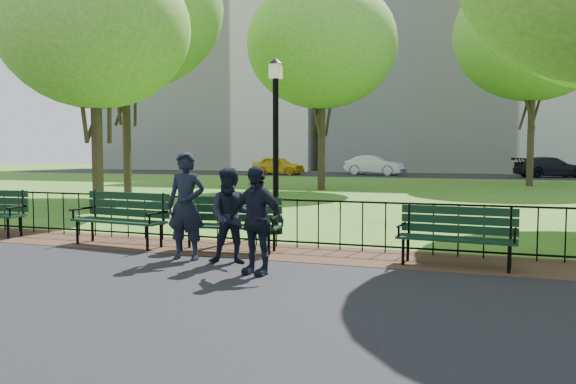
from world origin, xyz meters
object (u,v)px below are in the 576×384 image
(tree_mid_w, at_px, (124,5))
(person_mid, at_px, (231,216))
(sedan_dark, at_px, (550,167))
(lamppost, at_px, (276,139))
(tree_far_c, at_px, (322,45))
(tree_near_w, at_px, (94,27))
(person_left, at_px, (186,206))
(park_bench_left_a, at_px, (122,213))
(sedan_silver, at_px, (375,165))
(park_bench_right_a, at_px, (457,230))
(person_right, at_px, (256,220))
(tree_far_e, at_px, (534,33))
(park_bench_main, at_px, (211,216))
(taxi, at_px, (278,165))

(tree_mid_w, height_order, person_mid, tree_mid_w)
(sedan_dark, bearing_deg, lamppost, 141.82)
(tree_mid_w, xyz_separation_m, tree_far_c, (6.14, 6.13, -0.77))
(tree_far_c, bearing_deg, person_mid, -78.98)
(lamppost, relative_size, tree_near_w, 0.48)
(lamppost, bearing_deg, tree_far_c, 101.65)
(person_left, height_order, sedan_dark, person_left)
(park_bench_left_a, height_order, sedan_silver, sedan_silver)
(park_bench_right_a, bearing_deg, tree_mid_w, 146.94)
(lamppost, bearing_deg, person_right, -73.71)
(park_bench_right_a, height_order, person_mid, person_mid)
(tree_far_e, height_order, person_left, tree_far_e)
(lamppost, bearing_deg, tree_near_w, 158.76)
(park_bench_left_a, height_order, park_bench_right_a, park_bench_left_a)
(lamppost, height_order, tree_far_c, tree_far_c)
(park_bench_main, distance_m, taxi, 33.24)
(park_bench_right_a, bearing_deg, lamppost, 152.85)
(sedan_dark, bearing_deg, tree_far_e, 146.46)
(person_right, distance_m, sedan_silver, 34.68)
(sedan_dark, bearing_deg, taxi, 71.87)
(lamppost, xyz_separation_m, person_left, (-0.34, -3.25, -1.14))
(tree_mid_w, distance_m, person_mid, 15.77)
(lamppost, relative_size, tree_far_e, 0.34)
(park_bench_main, height_order, taxi, taxi)
(tree_mid_w, distance_m, tree_far_c, 8.72)
(person_left, height_order, person_mid, person_left)
(park_bench_left_a, bearing_deg, sedan_dark, 78.39)
(park_bench_right_a, distance_m, person_left, 4.26)
(park_bench_main, distance_m, sedan_dark, 34.28)
(tree_far_c, xyz_separation_m, sedan_dark, (11.38, 17.11, -5.88))
(person_mid, bearing_deg, sedan_silver, 80.05)
(park_bench_main, distance_m, park_bench_left_a, 1.83)
(tree_far_c, relative_size, sedan_dark, 1.98)
(park_bench_right_a, bearing_deg, taxi, 119.08)
(tree_far_e, distance_m, sedan_dark, 13.05)
(park_bench_main, xyz_separation_m, lamppost, (0.33, 2.39, 1.39))
(park_bench_right_a, relative_size, sedan_silver, 0.40)
(park_bench_right_a, relative_size, person_left, 1.02)
(lamppost, xyz_separation_m, tree_far_c, (-2.80, 13.60, 4.56))
(tree_mid_w, xyz_separation_m, person_right, (10.09, -11.36, -6.57))
(sedan_dark, bearing_deg, person_right, 145.29)
(tree_mid_w, bearing_deg, park_bench_right_a, -37.58)
(tree_far_c, height_order, person_right, tree_far_c)
(lamppost, relative_size, taxi, 0.92)
(park_bench_left_a, height_order, person_right, person_right)
(tree_mid_w, bearing_deg, tree_far_c, 44.95)
(lamppost, distance_m, tree_far_c, 14.62)
(tree_far_c, height_order, tree_far_e, tree_far_e)
(park_bench_right_a, relative_size, person_mid, 1.19)
(tree_near_w, height_order, sedan_silver, tree_near_w)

